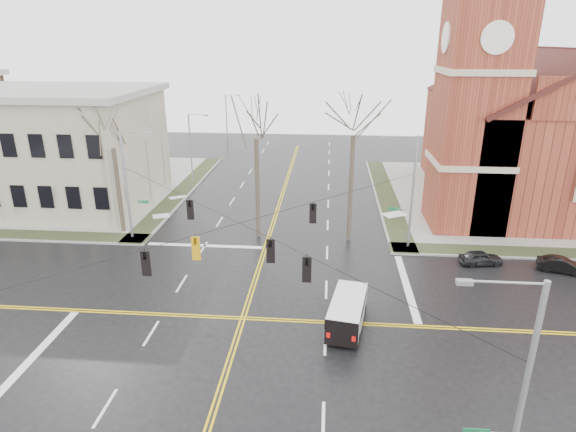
# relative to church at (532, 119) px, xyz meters

# --- Properties ---
(ground) EXTENTS (120.00, 120.00, 0.00)m
(ground) POSITION_rel_church_xyz_m (-24.76, -24.78, -8.43)
(ground) COLOR black
(ground) RESTS_ON ground
(sidewalks) EXTENTS (80.00, 80.00, 0.17)m
(sidewalks) POSITION_rel_church_xyz_m (-24.76, -24.78, -8.36)
(sidewalks) COLOR gray
(sidewalks) RESTS_ON ground
(road_markings) EXTENTS (100.00, 100.00, 0.01)m
(road_markings) POSITION_rel_church_xyz_m (-24.76, -24.78, -8.43)
(road_markings) COLOR gold
(road_markings) RESTS_ON ground
(church) EXTENTS (24.28, 27.48, 27.50)m
(church) POSITION_rel_church_xyz_m (0.00, 0.00, 0.00)
(church) COLOR maroon
(church) RESTS_ON ground
(civic_building_a) EXTENTS (18.00, 14.00, 11.00)m
(civic_building_a) POSITION_rel_church_xyz_m (-46.76, -4.78, -2.93)
(civic_building_a) COLOR gray
(civic_building_a) RESTS_ON ground
(signal_pole_ne) EXTENTS (2.75, 0.22, 9.00)m
(signal_pole_ne) POSITION_rel_church_xyz_m (-13.44, -13.28, -3.48)
(signal_pole_ne) COLOR gray
(signal_pole_ne) RESTS_ON ground
(signal_pole_nw) EXTENTS (2.75, 0.22, 9.00)m
(signal_pole_nw) POSITION_rel_church_xyz_m (-36.09, -13.28, -3.48)
(signal_pole_nw) COLOR gray
(signal_pole_nw) RESTS_ON ground
(signal_pole_se) EXTENTS (2.75, 0.22, 9.00)m
(signal_pole_se) POSITION_rel_church_xyz_m (-13.44, -36.28, -3.48)
(signal_pole_se) COLOR gray
(signal_pole_se) RESTS_ON ground
(span_wires) EXTENTS (23.02, 23.02, 0.03)m
(span_wires) POSITION_rel_church_xyz_m (-24.76, -24.78, -2.23)
(span_wires) COLOR black
(span_wires) RESTS_ON ground
(traffic_signals) EXTENTS (8.21, 8.26, 1.30)m
(traffic_signals) POSITION_rel_church_xyz_m (-24.76, -25.45, -2.98)
(traffic_signals) COLOR black
(traffic_signals) RESTS_ON ground
(streetlight_north_a) EXTENTS (2.30, 0.20, 8.00)m
(streetlight_north_a) POSITION_rel_church_xyz_m (-35.42, 3.22, -3.97)
(streetlight_north_a) COLOR gray
(streetlight_north_a) RESTS_ON ground
(streetlight_north_b) EXTENTS (2.30, 0.20, 8.00)m
(streetlight_north_b) POSITION_rel_church_xyz_m (-35.42, 23.22, -3.97)
(streetlight_north_b) COLOR gray
(streetlight_north_b) RESTS_ON ground
(cargo_van) EXTENTS (2.64, 5.01, 1.81)m
(cargo_van) POSITION_rel_church_xyz_m (-18.49, -24.99, -7.36)
(cargo_van) COLOR white
(cargo_van) RESTS_ON ground
(parked_car_a) EXTENTS (3.33, 1.75, 1.08)m
(parked_car_a) POSITION_rel_church_xyz_m (-8.30, -15.93, -7.89)
(parked_car_a) COLOR black
(parked_car_a) RESTS_ON ground
(parked_car_b) EXTENTS (3.50, 2.06, 1.09)m
(parked_car_b) POSITION_rel_church_xyz_m (-2.82, -16.70, -7.89)
(parked_car_b) COLOR black
(parked_car_b) RESTS_ON ground
(tree_nw_far) EXTENTS (4.00, 4.00, 10.93)m
(tree_nw_far) POSITION_rel_church_xyz_m (-37.53, -12.03, -0.51)
(tree_nw_far) COLOR #342C21
(tree_nw_far) RESTS_ON ground
(tree_nw_near) EXTENTS (4.00, 4.00, 12.36)m
(tree_nw_near) POSITION_rel_church_xyz_m (-25.69, -11.79, 0.50)
(tree_nw_near) COLOR #342C21
(tree_nw_near) RESTS_ON ground
(tree_ne) EXTENTS (4.00, 4.00, 12.95)m
(tree_ne) POSITION_rel_church_xyz_m (-18.00, -11.95, 0.92)
(tree_ne) COLOR #342C21
(tree_ne) RESTS_ON ground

